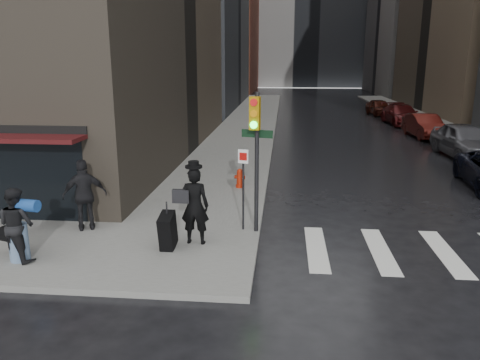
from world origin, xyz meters
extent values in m
plane|color=black|center=(0.00, 0.00, 0.00)|extent=(140.00, 140.00, 0.00)
cube|color=slate|center=(0.00, 27.00, 0.07)|extent=(4.00, 50.00, 0.15)
cube|color=slate|center=(13.50, 27.00, 0.07)|extent=(3.00, 50.00, 0.15)
cube|color=silver|center=(3.50, 1.00, 0.01)|extent=(0.50, 3.00, 0.01)
cube|color=silver|center=(5.10, 1.00, 0.01)|extent=(0.50, 3.00, 0.01)
cube|color=silver|center=(6.70, 1.00, 0.01)|extent=(0.50, 3.00, 0.01)
cube|color=maroon|center=(-13.00, 62.00, 13.00)|extent=(22.00, 20.00, 26.00)
imported|color=black|center=(0.41, 0.70, 1.14)|extent=(0.73, 0.48, 1.98)
cylinder|color=black|center=(0.41, 0.70, 2.15)|extent=(0.42, 0.42, 0.05)
cylinder|color=black|center=(0.41, 0.70, 2.21)|extent=(0.26, 0.26, 0.16)
cube|color=black|center=(0.07, 0.64, 1.41)|extent=(0.42, 0.14, 0.34)
cube|color=black|center=(-0.20, 0.24, 0.61)|extent=(0.34, 0.77, 1.00)
cylinder|color=black|center=(-0.20, 0.24, 1.14)|extent=(0.04, 0.04, 0.46)
imported|color=black|center=(-3.48, -0.73, 1.03)|extent=(1.02, 0.90, 1.76)
cube|color=black|center=(-3.82, -0.43, 0.68)|extent=(0.59, 0.44, 0.33)
cylinder|color=#1B4696|center=(-3.17, -0.72, 1.50)|extent=(0.56, 0.36, 0.28)
imported|color=black|center=(-2.75, 1.39, 1.14)|extent=(1.25, 0.91, 1.97)
cylinder|color=black|center=(1.90, 1.71, 2.03)|extent=(0.11, 0.11, 3.75)
cube|color=#AF800B|center=(1.85, 1.51, 3.39)|extent=(0.29, 0.22, 0.84)
cylinder|color=red|center=(1.83, 1.42, 3.67)|extent=(0.19, 0.09, 0.19)
cylinder|color=orange|center=(1.83, 1.42, 3.39)|extent=(0.19, 0.09, 0.19)
cylinder|color=#19E533|center=(1.83, 1.42, 3.10)|extent=(0.19, 0.09, 0.19)
cylinder|color=black|center=(1.54, 1.80, 1.28)|extent=(0.06, 0.06, 2.25)
cube|color=white|center=(1.54, 1.77, 2.21)|extent=(0.28, 0.08, 0.38)
cube|color=black|center=(1.90, 1.79, 2.82)|extent=(0.83, 0.22, 0.21)
cylinder|color=#AC210A|center=(1.03, 6.16, 0.20)|extent=(0.31, 0.31, 0.10)
cylinder|color=#AC210A|center=(1.03, 6.16, 0.44)|extent=(0.23, 0.23, 0.57)
sphere|color=#AC210A|center=(1.03, 6.16, 0.74)|extent=(0.21, 0.21, 0.21)
cylinder|color=#AC210A|center=(1.03, 6.16, 0.53)|extent=(0.40, 0.22, 0.13)
imported|color=#505056|center=(11.47, 13.34, 0.84)|extent=(2.27, 5.03, 1.67)
imported|color=#41110D|center=(11.24, 19.38, 0.72)|extent=(1.87, 4.49, 1.45)
imported|color=#430D0E|center=(11.25, 25.41, 0.74)|extent=(2.43, 5.22, 1.47)
imported|color=#45160D|center=(10.79, 31.45, 0.68)|extent=(1.99, 4.12, 1.36)
camera|label=1|loc=(2.59, -10.35, 4.71)|focal=35.00mm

